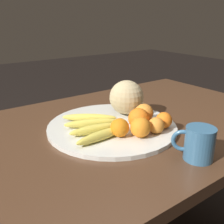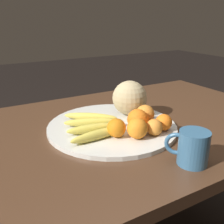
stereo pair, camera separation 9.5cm
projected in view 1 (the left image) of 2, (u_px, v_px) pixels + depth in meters
The scene contains 12 objects.
kitchen_table at pixel (122, 146), 1.05m from camera, with size 1.42×0.87×0.73m.
fruit_bowl at pixel (112, 126), 0.97m from camera, with size 0.47×0.47×0.02m.
melon at pixel (127, 97), 1.05m from camera, with size 0.14×0.14×0.14m.
banana_bunch at pixel (95, 126), 0.92m from camera, with size 0.24×0.25×0.03m.
orange_front_left at pixel (164, 120), 0.93m from camera, with size 0.06×0.06×0.06m.
orange_front_right at pixel (138, 119), 0.92m from camera, with size 0.07×0.07×0.07m.
orange_mid_center at pixel (140, 127), 0.86m from camera, with size 0.07×0.07×0.07m.
orange_back_left at pixel (144, 113), 0.98m from camera, with size 0.07×0.07×0.07m.
orange_back_right at pixel (156, 125), 0.89m from camera, with size 0.06×0.06×0.06m.
orange_top_small at pixel (120, 128), 0.87m from camera, with size 0.06×0.06×0.06m.
produce_tag at pixel (120, 126), 0.95m from camera, with size 0.10×0.07×0.00m.
ceramic_mug at pixel (198, 143), 0.75m from camera, with size 0.10×0.11×0.10m.
Camera 1 is at (-0.58, -0.74, 1.12)m, focal length 42.00 mm.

